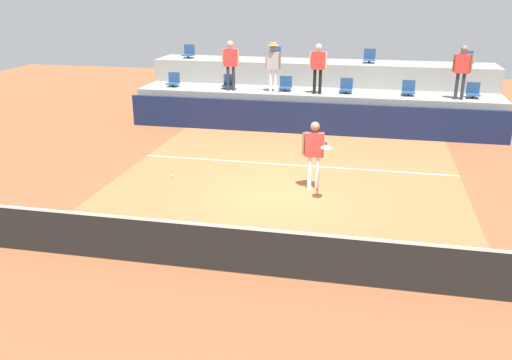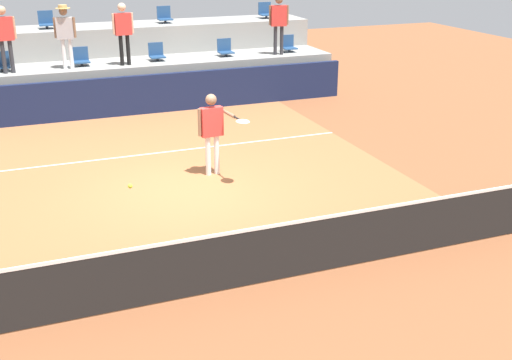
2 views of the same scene
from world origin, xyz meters
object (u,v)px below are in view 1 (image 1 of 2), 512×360
at_px(tennis_player, 315,149).
at_px(spectator_with_hat, 273,62).
at_px(stadium_chair_lower_mid_right, 346,87).
at_px(stadium_chair_lower_far_right, 473,92).
at_px(stadium_chair_lower_mid_left, 286,85).
at_px(spectator_leaning_on_rail, 318,64).
at_px(stadium_chair_upper_left, 275,55).
at_px(spectator_in_grey, 462,67).
at_px(stadium_chair_upper_far_right, 467,60).
at_px(stadium_chair_upper_far_left, 189,52).
at_px(tennis_ball, 172,176).
at_px(stadium_chair_lower_right, 408,89).
at_px(stadium_chair_lower_left, 229,83).
at_px(stadium_chair_lower_far_left, 173,81).
at_px(stadium_chair_upper_right, 369,57).
at_px(spectator_in_white, 230,61).

bearing_deg(tennis_player, spectator_with_hat, 109.37).
bearing_deg(stadium_chair_lower_mid_right, stadium_chair_lower_far_right, 0.00).
bearing_deg(stadium_chair_lower_mid_left, tennis_player, -74.77).
height_order(stadium_chair_lower_far_right, spectator_leaning_on_rail, spectator_leaning_on_rail).
xyz_separation_m(stadium_chair_upper_left, spectator_leaning_on_rail, (1.92, -2.18, -0.01)).
xyz_separation_m(stadium_chair_lower_far_right, tennis_player, (-4.63, -6.67, -0.40)).
bearing_deg(spectator_with_hat, tennis_player, -70.63).
bearing_deg(spectator_in_grey, spectator_with_hat, 180.00).
relative_size(stadium_chair_upper_far_right, spectator_leaning_on_rail, 0.30).
xyz_separation_m(stadium_chair_lower_far_right, spectator_leaning_on_rail, (-5.26, -0.38, 0.84)).
distance_m(stadium_chair_upper_far_right, tennis_player, 9.70).
bearing_deg(stadium_chair_upper_far_right, stadium_chair_upper_left, 180.00).
distance_m(stadium_chair_lower_mid_left, stadium_chair_upper_far_left, 4.70).
bearing_deg(tennis_ball, stadium_chair_upper_far_right, 60.10).
relative_size(stadium_chair_lower_far_right, tennis_player, 0.30).
bearing_deg(stadium_chair_upper_far_right, spectator_leaning_on_rail, -157.20).
height_order(stadium_chair_lower_far_right, stadium_chair_upper_left, stadium_chair_upper_left).
relative_size(stadium_chair_lower_right, tennis_ball, 7.65).
bearing_deg(stadium_chair_lower_left, stadium_chair_lower_mid_right, 0.00).
height_order(stadium_chair_lower_mid_left, stadium_chair_lower_mid_right, same).
xyz_separation_m(stadium_chair_lower_far_left, spectator_with_hat, (3.90, -0.38, 0.85)).
bearing_deg(stadium_chair_lower_left, stadium_chair_lower_far_right, 0.00).
distance_m(stadium_chair_upper_right, tennis_player, 8.63).
bearing_deg(spectator_leaning_on_rail, stadium_chair_upper_far_left, 158.17).
bearing_deg(spectator_with_hat, stadium_chair_upper_far_right, 17.86).
relative_size(stadium_chair_lower_left, stadium_chair_lower_right, 1.00).
relative_size(spectator_in_white, spectator_in_grey, 1.00).
xyz_separation_m(stadium_chair_lower_left, tennis_ball, (1.58, -10.25, -0.07)).
relative_size(stadium_chair_upper_far_left, stadium_chair_upper_far_right, 1.00).
relative_size(stadium_chair_lower_right, spectator_in_white, 0.29).
relative_size(tennis_player, tennis_ball, 25.54).
bearing_deg(spectator_in_white, stadium_chair_lower_right, 3.50).
distance_m(stadium_chair_lower_far_right, stadium_chair_upper_far_left, 10.89).
relative_size(stadium_chair_lower_mid_left, spectator_with_hat, 0.30).
bearing_deg(stadium_chair_lower_right, spectator_with_hat, -175.35).
height_order(stadium_chair_lower_far_left, stadium_chair_lower_right, same).
bearing_deg(stadium_chair_lower_mid_right, stadium_chair_upper_far_right, 23.20).
relative_size(stadium_chair_upper_right, stadium_chair_upper_far_right, 1.00).
height_order(stadium_chair_upper_right, spectator_in_white, spectator_in_white).
bearing_deg(stadium_chair_upper_left, stadium_chair_lower_mid_left, -67.92).
relative_size(spectator_in_white, tennis_ball, 26.02).
relative_size(stadium_chair_upper_far_right, tennis_player, 0.30).
xyz_separation_m(stadium_chair_lower_far_right, spectator_with_hat, (-6.84, -0.38, 0.85)).
xyz_separation_m(stadium_chair_lower_far_left, stadium_chair_upper_left, (3.57, 1.80, 0.85)).
bearing_deg(spectator_in_grey, stadium_chair_lower_far_right, 37.18).
height_order(stadium_chair_lower_mid_right, tennis_player, stadium_chair_lower_mid_right).
relative_size(stadium_chair_lower_far_left, stadium_chair_upper_far_right, 1.00).
relative_size(spectator_with_hat, tennis_ball, 25.51).
bearing_deg(tennis_player, stadium_chair_upper_far_right, 61.64).
relative_size(stadium_chair_lower_far_left, stadium_chair_lower_mid_right, 1.00).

